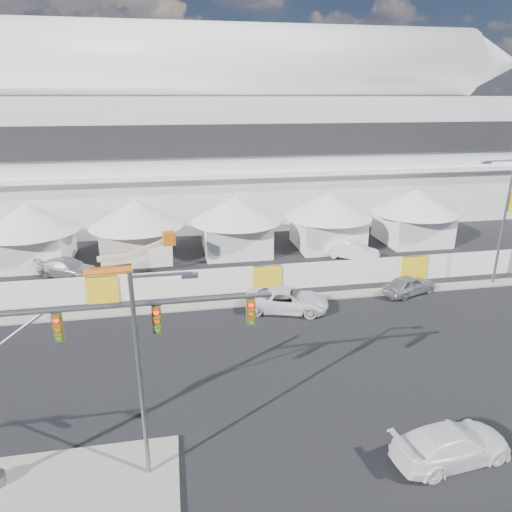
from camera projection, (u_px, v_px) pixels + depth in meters
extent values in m
plane|color=black|center=(200.00, 427.00, 20.49)|extent=(160.00, 160.00, 0.00)
cube|color=gray|center=(41.00, 501.00, 16.67)|extent=(10.00, 5.00, 0.15)
cube|color=gray|center=(448.00, 287.00, 35.45)|extent=(80.00, 1.20, 0.12)
cube|color=silver|center=(239.00, 154.00, 58.48)|extent=(80.00, 24.00, 14.00)
cube|color=black|center=(256.00, 140.00, 46.28)|extent=(68.00, 0.30, 3.20)
cube|color=white|center=(257.00, 175.00, 47.21)|extent=(72.00, 0.80, 0.50)
cylinder|color=white|center=(241.00, 62.00, 53.04)|extent=(57.60, 8.40, 8.40)
cylinder|color=white|center=(257.00, 66.00, 53.51)|extent=(51.60, 6.80, 6.80)
cylinder|color=white|center=(274.00, 70.00, 53.99)|extent=(45.60, 5.20, 5.20)
cone|color=white|center=(493.00, 63.00, 58.51)|extent=(8.00, 7.60, 7.60)
cube|color=silver|center=(33.00, 247.00, 40.06)|extent=(6.00, 6.00, 3.00)
cone|color=silver|center=(28.00, 217.00, 39.16)|extent=(8.40, 8.40, 2.40)
cube|color=silver|center=(138.00, 242.00, 41.58)|extent=(6.00, 6.00, 3.00)
cone|color=silver|center=(136.00, 213.00, 40.68)|extent=(8.40, 8.40, 2.40)
cube|color=silver|center=(236.00, 236.00, 43.10)|extent=(6.00, 6.00, 3.00)
cone|color=silver|center=(236.00, 209.00, 42.20)|extent=(8.40, 8.40, 2.40)
cube|color=silver|center=(327.00, 232.00, 44.63)|extent=(6.00, 6.00, 3.00)
cone|color=silver|center=(329.00, 205.00, 43.73)|extent=(8.40, 8.40, 2.40)
cube|color=silver|center=(412.00, 227.00, 46.15)|extent=(6.00, 6.00, 3.00)
cone|color=silver|center=(415.00, 201.00, 45.25)|extent=(8.40, 8.40, 2.40)
cube|color=white|center=(267.00, 278.00, 34.63)|extent=(70.00, 0.25, 2.00)
imported|color=#BCBDC1|center=(409.00, 285.00, 34.05)|extent=(3.04, 4.60, 1.46)
imported|color=white|center=(287.00, 300.00, 31.40)|extent=(4.14, 6.21, 1.58)
imported|color=white|center=(452.00, 444.00, 18.50)|extent=(2.67, 5.28, 1.47)
imported|color=white|center=(352.00, 250.00, 41.47)|extent=(4.24, 4.78, 1.57)
imported|color=silver|center=(68.00, 268.00, 37.41)|extent=(4.34, 5.56, 1.50)
cylinder|color=slate|center=(122.00, 305.00, 15.90)|extent=(10.66, 0.18, 0.18)
cube|color=#594714|center=(58.00, 327.00, 15.74)|extent=(0.32, 0.22, 1.05)
cube|color=#594714|center=(157.00, 319.00, 16.31)|extent=(0.32, 0.22, 1.05)
cube|color=#594714|center=(251.00, 312.00, 16.88)|extent=(0.32, 0.22, 1.05)
cylinder|color=gray|center=(140.00, 380.00, 16.50)|extent=(0.17, 0.17, 8.44)
cylinder|color=gray|center=(161.00, 275.00, 15.33)|extent=(2.06, 0.11, 0.11)
cube|color=gray|center=(190.00, 276.00, 15.52)|extent=(0.56, 0.23, 0.14)
cylinder|color=slate|center=(503.00, 224.00, 34.48)|extent=(0.20, 0.20, 9.90)
cylinder|color=slate|center=(500.00, 161.00, 32.70)|extent=(2.42, 0.13, 0.13)
cube|color=slate|center=(486.00, 163.00, 32.55)|extent=(0.66, 0.27, 0.16)
cube|color=yellow|center=(511.00, 202.00, 33.98)|extent=(0.03, 0.66, 1.54)
cube|color=#C95F12|center=(109.00, 276.00, 36.17)|extent=(3.92, 2.21, 1.13)
cube|color=beige|center=(123.00, 257.00, 35.88)|extent=(3.92, 0.97, 0.36)
cube|color=beige|center=(152.00, 248.00, 36.06)|extent=(3.05, 0.78, 1.25)
cube|color=#C95F12|center=(170.00, 241.00, 36.13)|extent=(1.06, 1.06, 1.03)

